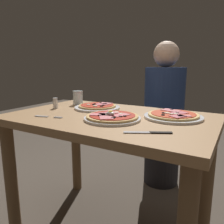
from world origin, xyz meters
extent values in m
cube|color=#9E754C|center=(0.00, 0.00, 0.71)|extent=(1.10, 0.71, 0.04)
cylinder|color=brown|center=(-0.49, -0.29, 0.34)|extent=(0.07, 0.07, 0.69)
cylinder|color=brown|center=(-0.49, 0.29, 0.34)|extent=(0.07, 0.07, 0.69)
cylinder|color=brown|center=(0.49, 0.29, 0.34)|extent=(0.07, 0.07, 0.69)
cylinder|color=white|center=(0.06, -0.08, 0.73)|extent=(0.29, 0.29, 0.01)
cylinder|color=tan|center=(0.06, -0.08, 0.74)|extent=(0.26, 0.26, 0.01)
cylinder|color=#A82314|center=(0.06, -0.08, 0.75)|extent=(0.23, 0.23, 0.00)
torus|color=black|center=(0.10, -0.14, 0.75)|extent=(0.02, 0.02, 0.00)
torus|color=black|center=(0.12, -0.09, 0.75)|extent=(0.02, 0.02, 0.00)
torus|color=black|center=(0.02, -0.13, 0.75)|extent=(0.02, 0.02, 0.00)
torus|color=black|center=(0.06, -0.10, 0.75)|extent=(0.02, 0.02, 0.00)
torus|color=black|center=(0.13, -0.08, 0.75)|extent=(0.02, 0.02, 0.00)
torus|color=black|center=(0.10, -0.13, 0.75)|extent=(0.02, 0.02, 0.00)
cube|color=#D16B70|center=(0.00, -0.11, 0.75)|extent=(0.10, 0.09, 0.00)
cube|color=#D16B70|center=(0.10, -0.06, 0.75)|extent=(0.08, 0.10, 0.00)
cube|color=#C65B66|center=(0.02, -0.06, 0.75)|extent=(0.10, 0.12, 0.00)
cube|color=#D16B70|center=(0.06, -0.14, 0.75)|extent=(0.10, 0.11, 0.00)
cylinder|color=beige|center=(0.04, -0.09, 0.75)|extent=(0.03, 0.03, 0.00)
cylinder|color=beige|center=(0.09, -0.04, 0.75)|extent=(0.02, 0.02, 0.00)
cylinder|color=beige|center=(0.05, -0.02, 0.75)|extent=(0.02, 0.02, 0.00)
cylinder|color=beige|center=(0.01, -0.02, 0.75)|extent=(0.03, 0.03, 0.00)
ellipsoid|color=white|center=(0.06, -0.09, 0.76)|extent=(0.04, 0.03, 0.02)
cylinder|color=yellow|center=(0.06, -0.09, 0.77)|extent=(0.02, 0.02, 0.00)
cylinder|color=white|center=(-0.17, 0.14, 0.73)|extent=(0.29, 0.29, 0.01)
cylinder|color=tan|center=(-0.17, 0.14, 0.74)|extent=(0.24, 0.24, 0.01)
cylinder|color=#B72D19|center=(-0.17, 0.14, 0.75)|extent=(0.21, 0.21, 0.00)
torus|color=black|center=(-0.20, 0.14, 0.75)|extent=(0.02, 0.02, 0.00)
torus|color=black|center=(-0.19, 0.12, 0.75)|extent=(0.02, 0.02, 0.00)
torus|color=black|center=(-0.12, 0.13, 0.75)|extent=(0.02, 0.02, 0.00)
torus|color=black|center=(-0.19, 0.12, 0.75)|extent=(0.02, 0.02, 0.00)
torus|color=black|center=(-0.19, 0.19, 0.75)|extent=(0.02, 0.02, 0.00)
torus|color=black|center=(-0.11, 0.09, 0.75)|extent=(0.02, 0.02, 0.00)
cube|color=#D16B70|center=(-0.15, 0.20, 0.75)|extent=(0.09, 0.06, 0.00)
cube|color=#C65B66|center=(-0.15, 0.15, 0.75)|extent=(0.10, 0.10, 0.00)
cylinder|color=beige|center=(-0.15, 0.08, 0.75)|extent=(0.03, 0.03, 0.00)
cylinder|color=beige|center=(-0.22, 0.10, 0.75)|extent=(0.02, 0.02, 0.00)
cylinder|color=white|center=(0.31, 0.12, 0.73)|extent=(0.30, 0.30, 0.01)
cylinder|color=#DBB26B|center=(0.31, 0.12, 0.74)|extent=(0.26, 0.26, 0.01)
cylinder|color=red|center=(0.31, 0.12, 0.75)|extent=(0.23, 0.23, 0.00)
torus|color=black|center=(0.34, 0.12, 0.75)|extent=(0.02, 0.02, 0.00)
torus|color=black|center=(0.28, 0.04, 0.75)|extent=(0.02, 0.02, 0.00)
torus|color=black|center=(0.27, 0.09, 0.75)|extent=(0.02, 0.02, 0.00)
torus|color=black|center=(0.28, 0.19, 0.75)|extent=(0.02, 0.02, 0.00)
cube|color=#C65B66|center=(0.34, 0.13, 0.75)|extent=(0.09, 0.10, 0.00)
cube|color=#D16B70|center=(0.28, 0.18, 0.75)|extent=(0.11, 0.08, 0.00)
cube|color=#D16B70|center=(0.38, 0.07, 0.75)|extent=(0.07, 0.07, 0.00)
cube|color=#C65B66|center=(0.35, 0.05, 0.75)|extent=(0.09, 0.09, 0.00)
cylinder|color=beige|center=(0.33, 0.10, 0.75)|extent=(0.02, 0.02, 0.00)
cylinder|color=beige|center=(0.29, 0.10, 0.75)|extent=(0.03, 0.03, 0.00)
cylinder|color=beige|center=(0.31, 0.08, 0.75)|extent=(0.02, 0.02, 0.00)
cylinder|color=silver|center=(-0.37, 0.19, 0.77)|extent=(0.07, 0.07, 0.10)
cylinder|color=silver|center=(-0.37, 0.19, 0.75)|extent=(0.06, 0.06, 0.06)
cube|color=silver|center=(-0.30, -0.21, 0.73)|extent=(0.08, 0.03, 0.00)
cube|color=silver|center=(-0.20, -0.19, 0.73)|extent=(0.04, 0.01, 0.00)
cube|color=silver|center=(-0.20, -0.19, 0.73)|extent=(0.04, 0.01, 0.00)
cube|color=silver|center=(-0.20, -0.18, 0.73)|extent=(0.04, 0.01, 0.00)
cube|color=silver|center=(-0.20, -0.18, 0.73)|extent=(0.04, 0.01, 0.00)
cube|color=silver|center=(0.26, -0.22, 0.73)|extent=(0.11, 0.07, 0.00)
cube|color=black|center=(0.35, -0.18, 0.73)|extent=(0.09, 0.06, 0.01)
cylinder|color=white|center=(-0.41, 0.01, 0.75)|extent=(0.03, 0.03, 0.05)
cylinder|color=silver|center=(-0.41, 0.01, 0.79)|extent=(0.03, 0.03, 0.01)
cylinder|color=black|center=(0.07, 0.75, 0.23)|extent=(0.29, 0.29, 0.46)
cylinder|color=navy|center=(0.07, 0.75, 0.72)|extent=(0.32, 0.32, 0.52)
sphere|color=beige|center=(0.07, 0.75, 1.08)|extent=(0.20, 0.20, 0.20)
camera|label=1|loc=(0.61, -1.02, 0.99)|focal=35.92mm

